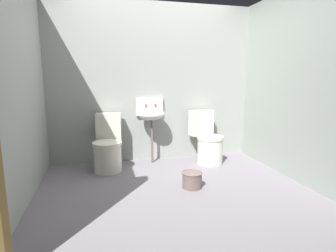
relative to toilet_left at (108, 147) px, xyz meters
The scene contains 8 objects.
ground_plane 1.22m from the toilet_left, 51.44° to the right, with size 3.53×2.92×0.08m, color slate.
wall_back 1.21m from the toilet_left, 28.95° to the left, with size 3.53×0.10×2.40m, color #949B93.
wall_left 1.49m from the toilet_left, 137.74° to the right, with size 0.10×2.72×2.40m, color #969C96.
wall_right 2.63m from the toilet_left, 19.07° to the right, with size 0.10×2.72×2.40m, color #95A094.
toilet_left is the anchor object (origin of this frame).
toilet_right 1.50m from the toilet_left, ahead, with size 0.45×0.63×0.78m.
sink 0.81m from the toilet_left, 15.87° to the left, with size 0.42×0.35×0.99m.
bucket 1.33m from the toilet_left, 44.12° to the right, with size 0.25×0.25×0.19m.
Camera 1 is at (-0.80, -2.89, 1.30)m, focal length 29.00 mm.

